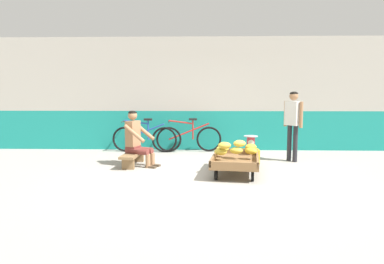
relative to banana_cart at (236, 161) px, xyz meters
name	(u,v)px	position (x,y,z in m)	size (l,w,h in m)	color
ground_plane	(206,179)	(-0.55, -0.45, -0.24)	(80.00, 80.00, 0.00)	#A39E93
back_wall	(205,94)	(-0.55, 2.82, 1.22)	(16.00, 0.30, 2.92)	#19847A
banana_cart	(236,161)	(0.00, 0.00, 0.00)	(1.03, 1.54, 0.36)	brown
banana_pile	(235,148)	(0.00, 0.13, 0.22)	(0.92, 0.85, 0.26)	gold
low_bench	(133,156)	(-2.06, 0.69, -0.04)	(0.38, 1.12, 0.27)	olive
vendor_seated	(137,139)	(-1.98, 0.66, 0.33)	(0.74, 0.61, 1.14)	#9E704C
plastic_crate	(250,156)	(0.41, 0.99, -0.09)	(0.36, 0.28, 0.30)	gold
weighing_scale	(251,142)	(0.41, 0.99, 0.21)	(0.30, 0.30, 0.29)	#28282D
bicycle_near_left	(144,138)	(-2.10, 2.31, 0.11)	(1.66, 0.48, 0.86)	black
bicycle_far_left	(189,138)	(-0.97, 2.38, 0.11)	(1.66, 0.48, 0.86)	black
customer_adult	(293,118)	(1.35, 1.22, 0.71)	(0.35, 0.41, 1.53)	#232328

